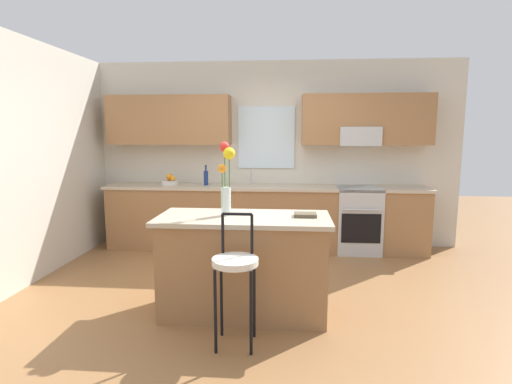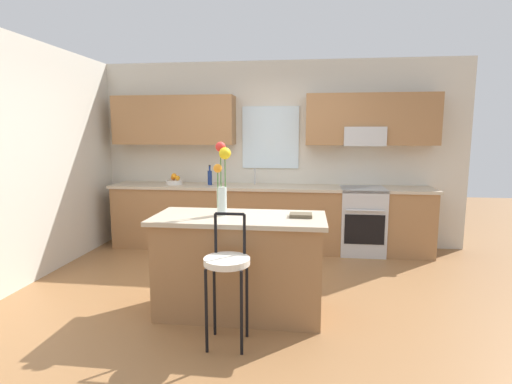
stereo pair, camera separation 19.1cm
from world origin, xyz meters
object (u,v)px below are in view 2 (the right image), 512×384
(bottle_olive_oil, at_px, (210,177))
(fruit_bowl_oranges, at_px, (174,181))
(cookbook, at_px, (301,215))
(oven_range, at_px, (362,220))
(kitchen_island, at_px, (239,265))
(flower_vase, at_px, (222,176))
(bar_stool_near, at_px, (227,267))

(bottle_olive_oil, bearing_deg, fruit_bowl_oranges, 179.62)
(cookbook, distance_m, fruit_bowl_oranges, 2.81)
(oven_range, height_order, fruit_bowl_oranges, fruit_bowl_oranges)
(cookbook, bearing_deg, kitchen_island, -176.89)
(oven_range, relative_size, kitchen_island, 0.59)
(flower_vase, xyz_separation_m, cookbook, (0.72, 0.00, -0.34))
(kitchen_island, xyz_separation_m, fruit_bowl_oranges, (-1.32, 2.12, 0.51))
(oven_range, distance_m, bar_stool_near, 3.00)
(flower_vase, distance_m, bottle_olive_oil, 2.19)
(oven_range, bearing_deg, fruit_bowl_oranges, 179.40)
(kitchen_island, bearing_deg, cookbook, 3.11)
(bottle_olive_oil, bearing_deg, flower_vase, -73.24)
(fruit_bowl_oranges, bearing_deg, cookbook, -47.98)
(oven_range, height_order, cookbook, cookbook)
(bar_stool_near, bearing_deg, flower_vase, 105.01)
(cookbook, height_order, bottle_olive_oil, bottle_olive_oil)
(bottle_olive_oil, bearing_deg, oven_range, -0.65)
(bar_stool_near, height_order, bottle_olive_oil, bottle_olive_oil)
(flower_vase, relative_size, cookbook, 3.34)
(flower_vase, bearing_deg, oven_range, 53.27)
(oven_range, xyz_separation_m, bottle_olive_oil, (-2.16, 0.02, 0.57))
(oven_range, xyz_separation_m, cookbook, (-0.82, -2.06, 0.48))
(bar_stool_near, distance_m, flower_vase, 0.89)
(cookbook, bearing_deg, oven_range, 68.26)
(kitchen_island, bearing_deg, oven_range, 56.62)
(flower_vase, height_order, bottle_olive_oil, flower_vase)
(flower_vase, bearing_deg, bar_stool_near, -74.99)
(flower_vase, relative_size, bottle_olive_oil, 2.31)
(cookbook, bearing_deg, bar_stool_near, -132.84)
(bar_stool_near, relative_size, flower_vase, 1.56)
(oven_range, bearing_deg, cookbook, -111.74)
(kitchen_island, xyz_separation_m, bottle_olive_oil, (-0.79, 2.11, 0.57))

